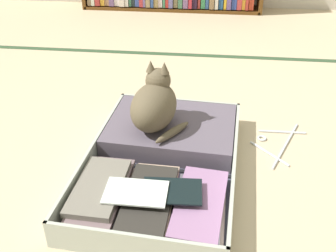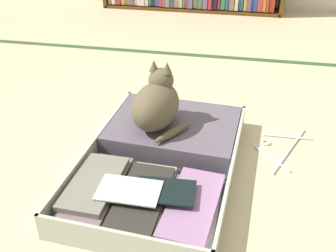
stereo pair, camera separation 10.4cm
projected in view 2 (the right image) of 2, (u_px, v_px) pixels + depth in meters
The scene contains 5 objects.
ground_plane at pixel (188, 171), 1.59m from camera, with size 10.00×10.00×0.00m, color #CAB590.
tatami_border at pixel (216, 57), 2.60m from camera, with size 4.80×0.05×0.00m.
open_suitcase at pixel (163, 156), 1.60m from camera, with size 0.62×0.90×0.11m.
black_cat at pixel (157, 104), 1.64m from camera, with size 0.27×0.30×0.27m.
clothes_hanger at pixel (282, 148), 1.72m from camera, with size 0.26×0.36×0.01m.
Camera 2 is at (0.16, -1.25, 0.99)m, focal length 42.87 mm.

